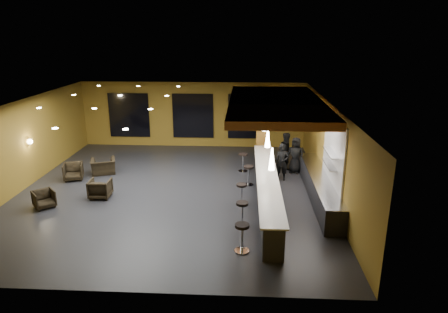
# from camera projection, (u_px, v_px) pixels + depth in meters

# --- Properties ---
(floor) EXTENTS (12.00, 13.00, 0.10)m
(floor) POSITION_uv_depth(u_px,v_px,m) (173.00, 192.00, 15.92)
(floor) COLOR black
(floor) RESTS_ON ground
(ceiling) EXTENTS (12.00, 13.00, 0.10)m
(ceiling) POSITION_uv_depth(u_px,v_px,m) (170.00, 102.00, 14.83)
(ceiling) COLOR black
(wall_back) EXTENTS (12.00, 0.10, 3.50)m
(wall_back) POSITION_uv_depth(u_px,v_px,m) (193.00, 115.00, 21.61)
(wall_back) COLOR olive
(wall_back) RESTS_ON floor
(wall_front) EXTENTS (12.00, 0.10, 3.50)m
(wall_front) POSITION_uv_depth(u_px,v_px,m) (120.00, 229.00, 9.14)
(wall_front) COLOR olive
(wall_front) RESTS_ON floor
(wall_left) EXTENTS (0.10, 13.00, 3.50)m
(wall_left) POSITION_uv_depth(u_px,v_px,m) (19.00, 146.00, 15.69)
(wall_left) COLOR olive
(wall_left) RESTS_ON floor
(wall_right) EXTENTS (0.10, 13.00, 3.50)m
(wall_right) POSITION_uv_depth(u_px,v_px,m) (330.00, 151.00, 15.06)
(wall_right) COLOR olive
(wall_right) RESTS_ON floor
(wood_soffit) EXTENTS (3.60, 8.00, 0.28)m
(wood_soffit) POSITION_uv_depth(u_px,v_px,m) (276.00, 103.00, 15.64)
(wood_soffit) COLOR #B16533
(wood_soffit) RESTS_ON ceiling
(window_left) EXTENTS (2.20, 0.06, 2.40)m
(window_left) POSITION_uv_depth(u_px,v_px,m) (129.00, 115.00, 21.70)
(window_left) COLOR black
(window_left) RESTS_ON wall_back
(window_center) EXTENTS (2.20, 0.06, 2.40)m
(window_center) POSITION_uv_depth(u_px,v_px,m) (193.00, 116.00, 21.52)
(window_center) COLOR black
(window_center) RESTS_ON wall_back
(window_right) EXTENTS (2.20, 0.06, 2.40)m
(window_right) POSITION_uv_depth(u_px,v_px,m) (249.00, 116.00, 21.37)
(window_right) COLOR black
(window_right) RESTS_ON wall_back
(tile_backsplash) EXTENTS (0.06, 3.20, 2.40)m
(tile_backsplash) POSITION_uv_depth(u_px,v_px,m) (334.00, 152.00, 14.04)
(tile_backsplash) COLOR white
(tile_backsplash) RESTS_ON wall_right
(bar_counter) EXTENTS (0.60, 8.00, 1.00)m
(bar_counter) POSITION_uv_depth(u_px,v_px,m) (267.00, 190.00, 14.61)
(bar_counter) COLOR black
(bar_counter) RESTS_ON floor
(bar_top) EXTENTS (0.78, 8.10, 0.05)m
(bar_top) POSITION_uv_depth(u_px,v_px,m) (267.00, 177.00, 14.45)
(bar_top) COLOR silver
(bar_top) RESTS_ON bar_counter
(prep_counter) EXTENTS (0.70, 6.00, 0.86)m
(prep_counter) POSITION_uv_depth(u_px,v_px,m) (319.00, 188.00, 15.01)
(prep_counter) COLOR black
(prep_counter) RESTS_ON floor
(prep_top) EXTENTS (0.72, 6.00, 0.03)m
(prep_top) POSITION_uv_depth(u_px,v_px,m) (320.00, 177.00, 14.87)
(prep_top) COLOR silver
(prep_top) RESTS_ON prep_counter
(wall_shelf_lower) EXTENTS (0.30, 1.50, 0.03)m
(wall_shelf_lower) POSITION_uv_depth(u_px,v_px,m) (330.00, 165.00, 13.98)
(wall_shelf_lower) COLOR silver
(wall_shelf_lower) RESTS_ON wall_right
(wall_shelf_upper) EXTENTS (0.30, 1.50, 0.03)m
(wall_shelf_upper) POSITION_uv_depth(u_px,v_px,m) (331.00, 152.00, 13.84)
(wall_shelf_upper) COLOR silver
(wall_shelf_upper) RESTS_ON wall_right
(column) EXTENTS (0.60, 0.60, 3.50)m
(column) POSITION_uv_depth(u_px,v_px,m) (263.00, 128.00, 18.62)
(column) COLOR #8B5D1F
(column) RESTS_ON floor
(wall_sconce) EXTENTS (0.22, 0.22, 0.22)m
(wall_sconce) POSITION_uv_depth(u_px,v_px,m) (30.00, 142.00, 16.14)
(wall_sconce) COLOR #FFE5B2
(wall_sconce) RESTS_ON wall_left
(pendant_0) EXTENTS (0.20, 0.20, 0.70)m
(pendant_0) POSITION_uv_depth(u_px,v_px,m) (272.00, 159.00, 12.15)
(pendant_0) COLOR white
(pendant_0) RESTS_ON wood_soffit
(pendant_1) EXTENTS (0.20, 0.20, 0.70)m
(pendant_1) POSITION_uv_depth(u_px,v_px,m) (268.00, 138.00, 14.53)
(pendant_1) COLOR white
(pendant_1) RESTS_ON wood_soffit
(pendant_2) EXTENTS (0.20, 0.20, 0.70)m
(pendant_2) POSITION_uv_depth(u_px,v_px,m) (265.00, 123.00, 16.91)
(pendant_2) COLOR white
(pendant_2) RESTS_ON wood_soffit
(staff_a) EXTENTS (0.63, 0.47, 1.57)m
(staff_a) POSITION_uv_depth(u_px,v_px,m) (282.00, 162.00, 16.83)
(staff_a) COLOR black
(staff_a) RESTS_ON floor
(staff_b) EXTENTS (1.03, 0.91, 1.78)m
(staff_b) POSITION_uv_depth(u_px,v_px,m) (287.00, 152.00, 17.86)
(staff_b) COLOR black
(staff_b) RESTS_ON floor
(staff_c) EXTENTS (0.93, 0.78, 1.62)m
(staff_c) POSITION_uv_depth(u_px,v_px,m) (296.00, 155.00, 17.69)
(staff_c) COLOR black
(staff_c) RESTS_ON floor
(armchair_a) EXTENTS (0.97, 0.98, 0.64)m
(armchair_a) POSITION_uv_depth(u_px,v_px,m) (44.00, 199.00, 14.31)
(armchair_a) COLOR black
(armchair_a) RESTS_ON floor
(armchair_b) EXTENTS (0.79, 0.82, 0.72)m
(armchair_b) POSITION_uv_depth(u_px,v_px,m) (100.00, 188.00, 15.15)
(armchair_b) COLOR black
(armchair_b) RESTS_ON floor
(armchair_c) EXTENTS (0.98, 1.00, 0.73)m
(armchair_c) POSITION_uv_depth(u_px,v_px,m) (73.00, 171.00, 16.97)
(armchair_c) COLOR black
(armchair_c) RESTS_ON floor
(armchair_d) EXTENTS (1.28, 1.20, 0.67)m
(armchair_d) POSITION_uv_depth(u_px,v_px,m) (103.00, 166.00, 17.71)
(armchair_d) COLOR black
(armchair_d) RESTS_ON floor
(bar_stool_0) EXTENTS (0.44, 0.44, 0.86)m
(bar_stool_0) POSITION_uv_depth(u_px,v_px,m) (242.00, 234.00, 11.35)
(bar_stool_0) COLOR silver
(bar_stool_0) RESTS_ON floor
(bar_stool_1) EXTENTS (0.41, 0.41, 0.82)m
(bar_stool_1) POSITION_uv_depth(u_px,v_px,m) (242.00, 211.00, 12.90)
(bar_stool_1) COLOR silver
(bar_stool_1) RESTS_ON floor
(bar_stool_2) EXTENTS (0.39, 0.39, 0.78)m
(bar_stool_2) POSITION_uv_depth(u_px,v_px,m) (241.00, 191.00, 14.53)
(bar_stool_2) COLOR silver
(bar_stool_2) RESTS_ON floor
(bar_stool_3) EXTENTS (0.42, 0.42, 0.83)m
(bar_stool_3) POSITION_uv_depth(u_px,v_px,m) (248.00, 173.00, 16.30)
(bar_stool_3) COLOR silver
(bar_stool_3) RESTS_ON floor
(bar_stool_4) EXTENTS (0.43, 0.43, 0.86)m
(bar_stool_4) POSITION_uv_depth(u_px,v_px,m) (243.00, 160.00, 17.89)
(bar_stool_4) COLOR silver
(bar_stool_4) RESTS_ON floor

